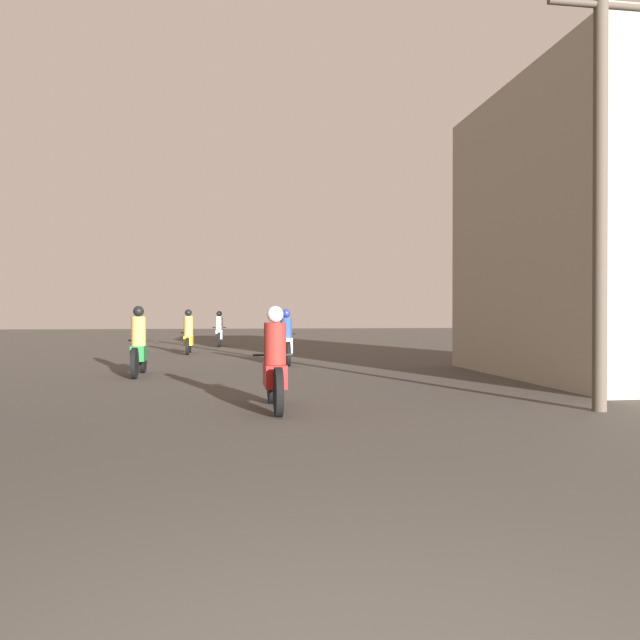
{
  "coord_description": "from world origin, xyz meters",
  "views": [
    {
      "loc": [
        -0.38,
        -1.75,
        1.38
      ],
      "look_at": [
        2.32,
        16.05,
        1.23
      ],
      "focal_mm": 35.0,
      "sensor_mm": 36.0,
      "label": 1
    }
  ],
  "objects_px": {
    "motorcycle_white": "(286,342)",
    "utility_pole_near": "(600,180)",
    "building_right_near": "(606,232)",
    "motorcycle_green": "(139,348)",
    "motorcycle_red": "(275,368)",
    "motorcycle_yellow": "(188,336)",
    "motorcycle_silver": "(219,332)"
  },
  "relations": [
    {
      "from": "motorcycle_white",
      "to": "utility_pole_near",
      "type": "relative_size",
      "value": 0.31
    },
    {
      "from": "building_right_near",
      "to": "motorcycle_green",
      "type": "bearing_deg",
      "value": 169.91
    },
    {
      "from": "motorcycle_red",
      "to": "motorcycle_yellow",
      "type": "height_order",
      "value": "motorcycle_yellow"
    },
    {
      "from": "motorcycle_green",
      "to": "utility_pole_near",
      "type": "height_order",
      "value": "utility_pole_near"
    },
    {
      "from": "building_right_near",
      "to": "utility_pole_near",
      "type": "xyz_separation_m",
      "value": [
        -3.04,
        -4.48,
        0.09
      ]
    },
    {
      "from": "motorcycle_yellow",
      "to": "motorcycle_silver",
      "type": "height_order",
      "value": "motorcycle_yellow"
    },
    {
      "from": "utility_pole_near",
      "to": "building_right_near",
      "type": "bearing_deg",
      "value": 55.86
    },
    {
      "from": "motorcycle_silver",
      "to": "building_right_near",
      "type": "distance_m",
      "value": 17.3
    },
    {
      "from": "motorcycle_red",
      "to": "motorcycle_yellow",
      "type": "distance_m",
      "value": 13.6
    },
    {
      "from": "motorcycle_silver",
      "to": "motorcycle_green",
      "type": "bearing_deg",
      "value": -90.94
    },
    {
      "from": "motorcycle_green",
      "to": "motorcycle_white",
      "type": "distance_m",
      "value": 4.48
    },
    {
      "from": "motorcycle_silver",
      "to": "building_right_near",
      "type": "relative_size",
      "value": 0.3
    },
    {
      "from": "motorcycle_red",
      "to": "building_right_near",
      "type": "relative_size",
      "value": 0.28
    },
    {
      "from": "motorcycle_red",
      "to": "motorcycle_yellow",
      "type": "bearing_deg",
      "value": 94.34
    },
    {
      "from": "motorcycle_red",
      "to": "motorcycle_silver",
      "type": "relative_size",
      "value": 0.95
    },
    {
      "from": "motorcycle_yellow",
      "to": "utility_pole_near",
      "type": "distance_m",
      "value": 15.96
    },
    {
      "from": "motorcycle_red",
      "to": "motorcycle_yellow",
      "type": "xyz_separation_m",
      "value": [
        -2.01,
        13.46,
        0.02
      ]
    },
    {
      "from": "motorcycle_white",
      "to": "motorcycle_yellow",
      "type": "xyz_separation_m",
      "value": [
        -2.95,
        5.29,
        0.0
      ]
    },
    {
      "from": "motorcycle_white",
      "to": "motorcycle_green",
      "type": "bearing_deg",
      "value": -151.48
    },
    {
      "from": "motorcycle_green",
      "to": "motorcycle_silver",
      "type": "relative_size",
      "value": 1.02
    },
    {
      "from": "motorcycle_red",
      "to": "motorcycle_white",
      "type": "bearing_deg",
      "value": 79.25
    },
    {
      "from": "motorcycle_yellow",
      "to": "motorcycle_silver",
      "type": "relative_size",
      "value": 0.97
    },
    {
      "from": "motorcycle_green",
      "to": "motorcycle_silver",
      "type": "bearing_deg",
      "value": 77.52
    },
    {
      "from": "motorcycle_red",
      "to": "utility_pole_near",
      "type": "bearing_deg",
      "value": -14.33
    },
    {
      "from": "building_right_near",
      "to": "utility_pole_near",
      "type": "distance_m",
      "value": 5.42
    },
    {
      "from": "motorcycle_green",
      "to": "motorcycle_yellow",
      "type": "xyz_separation_m",
      "value": [
        0.64,
        7.97,
        -0.01
      ]
    },
    {
      "from": "motorcycle_green",
      "to": "motorcycle_white",
      "type": "bearing_deg",
      "value": 31.57
    },
    {
      "from": "motorcycle_white",
      "to": "utility_pole_near",
      "type": "xyz_separation_m",
      "value": [
        3.65,
        -8.99,
        2.69
      ]
    },
    {
      "from": "motorcycle_silver",
      "to": "building_right_near",
      "type": "bearing_deg",
      "value": -53.38
    },
    {
      "from": "motorcycle_white",
      "to": "utility_pole_near",
      "type": "bearing_deg",
      "value": -76.13
    },
    {
      "from": "motorcycle_green",
      "to": "building_right_near",
      "type": "xyz_separation_m",
      "value": [
        10.28,
        -1.83,
        2.58
      ]
    },
    {
      "from": "motorcycle_white",
      "to": "motorcycle_silver",
      "type": "height_order",
      "value": "motorcycle_silver"
    }
  ]
}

